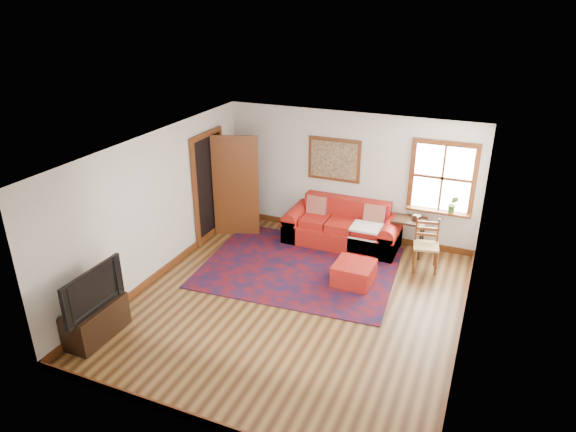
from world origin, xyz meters
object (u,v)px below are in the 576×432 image
at_px(red_leather_sofa, 343,230).
at_px(side_table, 409,225).
at_px(red_ottoman, 354,273).
at_px(media_cabinet, 96,321).
at_px(ladder_back_chair, 426,243).

relative_size(red_leather_sofa, side_table, 3.12).
bearing_deg(red_ottoman, red_leather_sofa, 115.46).
bearing_deg(red_leather_sofa, media_cabinet, -118.87).
bearing_deg(media_cabinet, red_ottoman, 43.94).
relative_size(ladder_back_chair, media_cabinet, 0.98).
distance_m(side_table, media_cabinet, 5.59).
xyz_separation_m(red_leather_sofa, ladder_back_chair, (1.64, -0.38, 0.21)).
distance_m(red_ottoman, side_table, 1.61).
bearing_deg(media_cabinet, side_table, 50.06).
bearing_deg(media_cabinet, red_leather_sofa, 61.13).
bearing_deg(red_ottoman, media_cabinet, -135.20).
height_order(red_ottoman, side_table, side_table).
distance_m(red_leather_sofa, ladder_back_chair, 1.69).
xyz_separation_m(red_leather_sofa, side_table, (1.25, 0.06, 0.29)).
bearing_deg(side_table, red_ottoman, -113.67).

